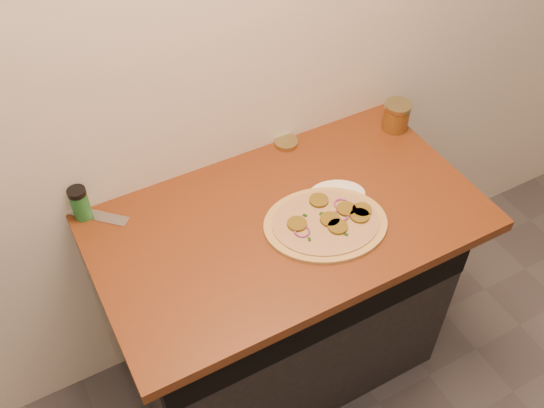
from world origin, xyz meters
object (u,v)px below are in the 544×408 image
chefs_knife (74,210)px  pizza (327,222)px  salsa_jar (396,116)px  spice_shaker (80,203)px

chefs_knife → pizza: bearing=-32.5°
chefs_knife → salsa_jar: salsa_jar is taller
chefs_knife → spice_shaker: 0.06m
pizza → chefs_knife: size_ratio=1.96×
pizza → spice_shaker: spice_shaker is taller
pizza → chefs_knife: 0.78m
pizza → spice_shaker: bearing=148.8°
chefs_knife → spice_shaker: size_ratio=2.12×
chefs_knife → salsa_jar: bearing=-7.0°
chefs_knife → spice_shaker: (0.02, -0.03, 0.05)m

